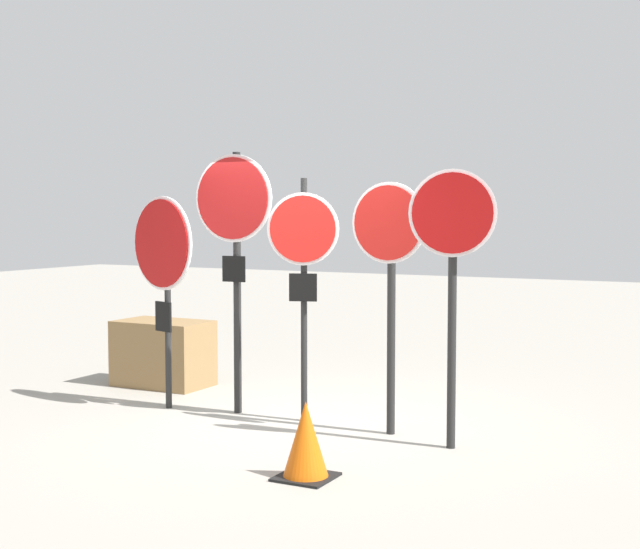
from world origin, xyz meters
name	(u,v)px	position (x,y,z in m)	size (l,w,h in m)	color
ground_plane	(294,427)	(0.00, 0.00, 0.00)	(40.00, 40.00, 0.00)	gray
stop_sign_0	(163,256)	(-1.56, 0.07, 1.56)	(0.92, 0.31, 2.17)	black
stop_sign_1	(234,227)	(-0.79, 0.22, 1.87)	(0.86, 0.14, 2.60)	black
stop_sign_2	(303,252)	(-0.02, 0.22, 1.63)	(0.66, 0.25, 2.33)	black
stop_sign_3	(389,255)	(0.90, 0.13, 1.62)	(0.73, 0.15, 2.28)	black
stop_sign_4	(452,248)	(1.56, -0.08, 1.70)	(0.72, 0.22, 2.37)	black
traffic_cone_0	(306,440)	(0.87, -1.38, 0.29)	(0.41, 0.41, 0.59)	black
storage_crate	(163,353)	(-2.33, 1.06, 0.38)	(1.08, 0.65, 0.76)	olive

